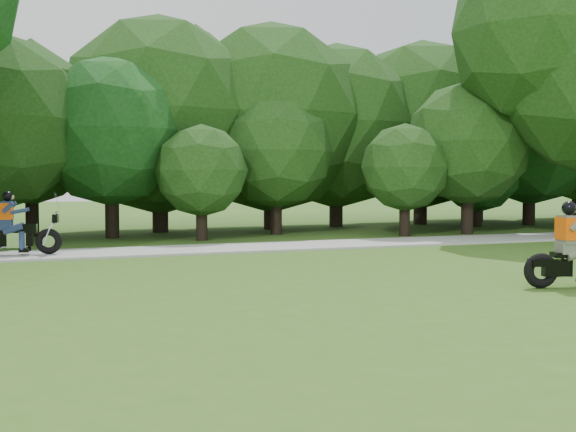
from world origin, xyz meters
TOP-DOWN VIEW (x-y plane):
  - ground at (0.00, 0.00)m, footprint 100.00×100.00m
  - walkway at (0.00, 8.00)m, footprint 60.00×2.20m
  - tree_line at (1.11, 14.58)m, footprint 40.04×12.09m
  - chopper_motorcycle at (2.29, -0.45)m, footprint 2.04×0.84m
  - touring_motorcycle at (-6.60, 8.00)m, footprint 1.97×0.82m

SIDE VIEW (x-z plane):
  - ground at x=0.00m, z-range 0.00..0.00m
  - walkway at x=0.00m, z-range 0.00..0.06m
  - chopper_motorcycle at x=2.29m, z-range -0.19..1.28m
  - touring_motorcycle at x=-6.60m, z-range -0.15..1.36m
  - tree_line at x=1.11m, z-range -0.04..7.44m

